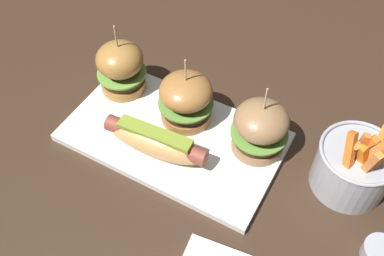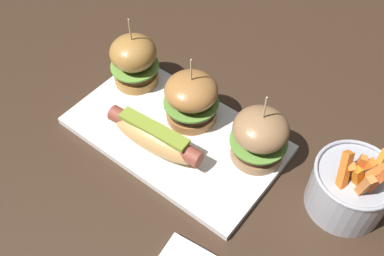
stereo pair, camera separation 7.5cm
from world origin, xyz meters
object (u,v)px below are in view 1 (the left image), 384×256
(slider_center, at_px, (185,99))
(slider_right, at_px, (260,128))
(fries_bucket, at_px, (354,167))
(sauce_ramekin, at_px, (381,252))
(hot_dog, at_px, (155,141))
(slider_left, at_px, (121,67))
(platter_main, at_px, (174,137))

(slider_center, relative_size, slider_right, 0.98)
(slider_center, distance_m, slider_right, 0.14)
(fries_bucket, distance_m, sauce_ramekin, 0.14)
(hot_dog, relative_size, fries_bucket, 1.33)
(hot_dog, bearing_deg, slider_right, 32.46)
(slider_left, height_order, slider_right, slider_left)
(slider_right, bearing_deg, slider_center, -179.40)
(slider_right, xyz_separation_m, fries_bucket, (0.16, 0.01, -0.02))
(slider_right, relative_size, fries_bucket, 1.01)
(slider_center, xyz_separation_m, fries_bucket, (0.30, 0.01, -0.02))
(hot_dog, xyz_separation_m, sauce_ramekin, (0.39, 0.00, -0.03))
(platter_main, bearing_deg, hot_dog, -98.16)
(platter_main, xyz_separation_m, slider_center, (-0.00, 0.05, 0.06))
(slider_left, bearing_deg, slider_right, -1.46)
(hot_dog, bearing_deg, slider_center, 86.62)
(platter_main, bearing_deg, sauce_ramekin, -6.41)
(slider_center, bearing_deg, platter_main, -88.57)
(platter_main, height_order, slider_center, slider_center)
(slider_center, bearing_deg, fries_bucket, 2.65)
(sauce_ramekin, bearing_deg, platter_main, 173.59)
(sauce_ramekin, bearing_deg, slider_left, 169.44)
(platter_main, xyz_separation_m, sauce_ramekin, (0.38, -0.04, 0.01))
(slider_left, xyz_separation_m, fries_bucket, (0.45, 0.01, -0.02))
(slider_center, height_order, sauce_ramekin, slider_center)
(platter_main, distance_m, sauce_ramekin, 0.38)
(slider_right, distance_m, fries_bucket, 0.16)
(slider_left, height_order, fries_bucket, slider_left)
(platter_main, xyz_separation_m, fries_bucket, (0.30, 0.06, 0.04))
(platter_main, distance_m, fries_bucket, 0.31)
(slider_left, bearing_deg, platter_main, -20.81)
(platter_main, height_order, fries_bucket, fries_bucket)
(slider_right, bearing_deg, platter_main, -161.30)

